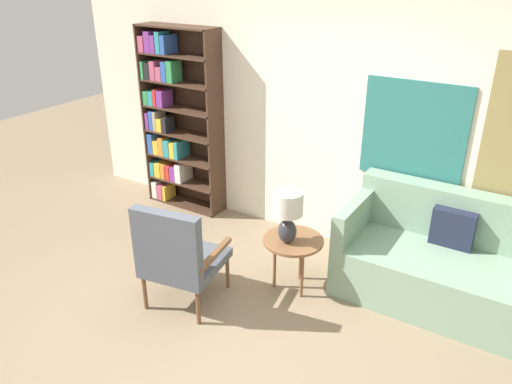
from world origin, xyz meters
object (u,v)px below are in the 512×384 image
armchair (177,254)px  table_lamp (288,211)px  bookshelf (174,120)px  couch (444,264)px  side_table (293,244)px

armchair → table_lamp: (0.67, 0.69, 0.28)m
bookshelf → couch: bookshelf is taller
bookshelf → table_lamp: bearing=-24.3°
bookshelf → armchair: bearing=-49.7°
side_table → couch: bearing=25.5°
bookshelf → side_table: bearing=-22.4°
bookshelf → table_lamp: 2.24m
bookshelf → table_lamp: size_ratio=4.40×
bookshelf → side_table: size_ratio=3.93×
bookshelf → couch: (3.25, -0.28, -0.71)m
couch → table_lamp: 1.45m
bookshelf → table_lamp: bookshelf is taller
side_table → table_lamp: bearing=-111.5°
couch → table_lamp: (-1.22, -0.63, 0.46)m
armchair → couch: bearing=35.2°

